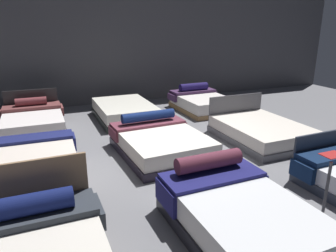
{
  "coord_description": "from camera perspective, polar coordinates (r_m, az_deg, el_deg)",
  "views": [
    {
      "loc": [
        -2.13,
        -5.45,
        2.54
      ],
      "look_at": [
        0.12,
        0.04,
        0.63
      ],
      "focal_mm": 34.14,
      "sensor_mm": 36.0,
      "label": 1
    }
  ],
  "objects": [
    {
      "name": "price_sign",
      "position": [
        4.77,
        26.3,
        -11.24
      ],
      "size": [
        0.28,
        0.24,
        0.97
      ],
      "color": "#3F3F44",
      "rests_on": "ground_plane"
    },
    {
      "name": "bed_5",
      "position": [
        7.56,
        16.22,
        -0.88
      ],
      "size": [
        1.66,
        2.16,
        0.84
      ],
      "rotation": [
        0.0,
        0.0,
        0.02
      ],
      "color": "#505055",
      "rests_on": "ground_plane"
    },
    {
      "name": "bed_3",
      "position": [
        6.03,
        -23.18,
        -6.34
      ],
      "size": [
        1.63,
        2.03,
        0.49
      ],
      "rotation": [
        0.0,
        0.0,
        -0.03
      ],
      "color": "brown",
      "rests_on": "ground_plane"
    },
    {
      "name": "bed_1",
      "position": [
        4.2,
        12.62,
        -15.37
      ],
      "size": [
        1.5,
        2.14,
        0.81
      ],
      "rotation": [
        0.0,
        0.0,
        0.02
      ],
      "color": "black",
      "rests_on": "ground_plane"
    },
    {
      "name": "bed_6",
      "position": [
        8.76,
        -22.97,
        1.04
      ],
      "size": [
        1.58,
        2.0,
        0.83
      ],
      "rotation": [
        0.0,
        0.0,
        0.0
      ],
      "color": "#262526",
      "rests_on": "ground_plane"
    },
    {
      "name": "bed_7",
      "position": [
        8.92,
        -7.77,
        2.62
      ],
      "size": [
        1.48,
        2.15,
        0.45
      ],
      "rotation": [
        0.0,
        0.0,
        0.01
      ],
      "color": "black",
      "rests_on": "ground_plane"
    },
    {
      "name": "bed_4",
      "position": [
        6.51,
        -1.32,
        -2.91
      ],
      "size": [
        1.73,
        2.16,
        0.73
      ],
      "rotation": [
        0.0,
        0.0,
        0.05
      ],
      "color": "black",
      "rests_on": "ground_plane"
    },
    {
      "name": "bed_8",
      "position": [
        9.86,
        6.06,
        4.27
      ],
      "size": [
        1.56,
        1.98,
        0.74
      ],
      "rotation": [
        0.0,
        0.0,
        0.03
      ],
      "color": "#977148",
      "rests_on": "ground_plane"
    },
    {
      "name": "ground_plane",
      "position": [
        6.38,
        -0.87,
        -5.74
      ],
      "size": [
        18.0,
        18.0,
        0.02
      ],
      "primitive_type": "cube",
      "color": "slate"
    },
    {
      "name": "showroom_back_wall",
      "position": [
        10.69,
        -11.02,
        13.28
      ],
      "size": [
        18.0,
        0.06,
        3.5
      ],
      "primitive_type": "cube",
      "color": "#47474C",
      "rests_on": "ground_plane"
    }
  ]
}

